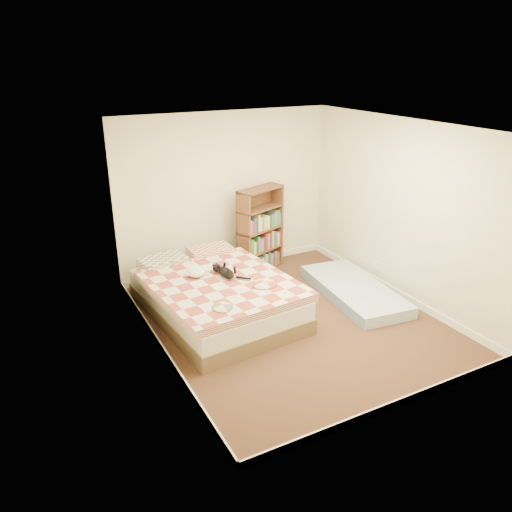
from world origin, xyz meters
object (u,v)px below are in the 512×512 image
floor_mattress (354,290)px  white_dog (197,271)px  bookshelf (260,239)px  bed (215,294)px  black_cat (225,272)px

floor_mattress → white_dog: (-2.20, 0.56, 0.53)m
bookshelf → floor_mattress: bearing=-83.3°
bed → floor_mattress: size_ratio=1.32×
black_cat → white_dog: same height
bed → floor_mattress: bed is taller
white_dog → bookshelf: bearing=4.8°
bookshelf → black_cat: 1.58m
bookshelf → white_dog: bearing=-166.3°
bookshelf → floor_mattress: bookshelf is taller
floor_mattress → white_dog: bearing=172.0°
floor_mattress → white_dog: size_ratio=5.08×
white_dog → floor_mattress: bearing=-42.8°
bookshelf → white_dog: size_ratio=3.77×
black_cat → white_dog: (-0.34, 0.17, 0.01)m
floor_mattress → white_dog: 2.33m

